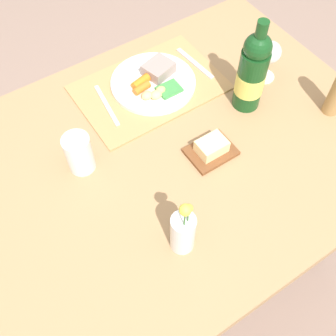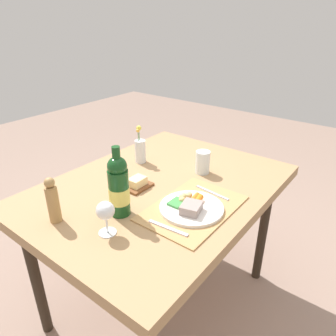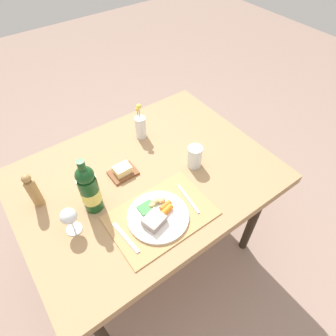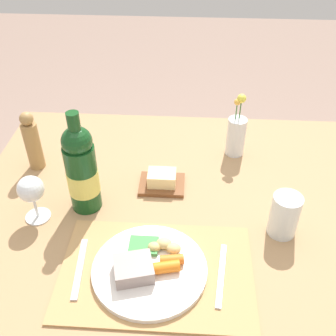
{
  "view_description": "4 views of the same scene",
  "coord_description": "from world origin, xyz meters",
  "px_view_note": "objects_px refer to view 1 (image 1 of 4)",
  "views": [
    {
      "loc": [
        0.38,
        0.55,
        1.69
      ],
      "look_at": [
        0.06,
        0.06,
        0.8
      ],
      "focal_mm": 43.56,
      "sensor_mm": 36.0,
      "label": 1
    },
    {
      "loc": [
        -1.01,
        -0.83,
        1.49
      ],
      "look_at": [
        0.07,
        0.01,
        0.83
      ],
      "focal_mm": 33.36,
      "sensor_mm": 36.0,
      "label": 2
    },
    {
      "loc": [
        -0.45,
        -0.8,
        1.84
      ],
      "look_at": [
        0.07,
        -0.09,
        0.85
      ],
      "focal_mm": 30.78,
      "sensor_mm": 36.0,
      "label": 3
    },
    {
      "loc": [
        -0.01,
        -0.82,
        1.54
      ],
      "look_at": [
        -0.07,
        0.08,
        0.83
      ],
      "focal_mm": 43.03,
      "sensor_mm": 36.0,
      "label": 4
    }
  ],
  "objects_px": {
    "knife": "(107,105)",
    "dining_table": "(172,164)",
    "water_tumbler": "(80,155)",
    "wine_bottle": "(252,73)",
    "butter_dish": "(211,149)",
    "dinner_plate": "(154,81)",
    "wine_glass": "(270,54)",
    "fork": "(195,63)",
    "flower_vase": "(183,232)"
  },
  "relations": [
    {
      "from": "dining_table",
      "to": "knife",
      "type": "relative_size",
      "value": 7.0
    },
    {
      "from": "knife",
      "to": "butter_dish",
      "type": "xyz_separation_m",
      "value": [
        -0.16,
        0.31,
        0.01
      ]
    },
    {
      "from": "wine_bottle",
      "to": "water_tumbler",
      "type": "height_order",
      "value": "wine_bottle"
    },
    {
      "from": "dinner_plate",
      "to": "fork",
      "type": "relative_size",
      "value": 1.54
    },
    {
      "from": "knife",
      "to": "water_tumbler",
      "type": "xyz_separation_m",
      "value": [
        0.16,
        0.15,
        0.04
      ]
    },
    {
      "from": "dinner_plate",
      "to": "butter_dish",
      "type": "bearing_deg",
      "value": 88.55
    },
    {
      "from": "water_tumbler",
      "to": "wine_glass",
      "type": "bearing_deg",
      "value": 178.91
    },
    {
      "from": "dinner_plate",
      "to": "wine_bottle",
      "type": "bearing_deg",
      "value": 131.75
    },
    {
      "from": "water_tumbler",
      "to": "butter_dish",
      "type": "height_order",
      "value": "water_tumbler"
    },
    {
      "from": "wine_glass",
      "to": "knife",
      "type": "bearing_deg",
      "value": -18.84
    },
    {
      "from": "wine_bottle",
      "to": "water_tumbler",
      "type": "relative_size",
      "value": 2.5
    },
    {
      "from": "dining_table",
      "to": "dinner_plate",
      "type": "xyz_separation_m",
      "value": [
        -0.09,
        -0.24,
        0.09
      ]
    },
    {
      "from": "fork",
      "to": "butter_dish",
      "type": "height_order",
      "value": "butter_dish"
    },
    {
      "from": "dinner_plate",
      "to": "wine_glass",
      "type": "height_order",
      "value": "wine_glass"
    },
    {
      "from": "dinner_plate",
      "to": "dining_table",
      "type": "bearing_deg",
      "value": 69.01
    },
    {
      "from": "fork",
      "to": "knife",
      "type": "height_order",
      "value": "same"
    },
    {
      "from": "dinner_plate",
      "to": "fork",
      "type": "bearing_deg",
      "value": -178.42
    },
    {
      "from": "dining_table",
      "to": "dinner_plate",
      "type": "bearing_deg",
      "value": -110.99
    },
    {
      "from": "wine_glass",
      "to": "dining_table",
      "type": "bearing_deg",
      "value": 10.95
    },
    {
      "from": "dinner_plate",
      "to": "fork",
      "type": "distance_m",
      "value": 0.16
    },
    {
      "from": "butter_dish",
      "to": "water_tumbler",
      "type": "bearing_deg",
      "value": -26.54
    },
    {
      "from": "dining_table",
      "to": "wine_glass",
      "type": "bearing_deg",
      "value": -169.05
    },
    {
      "from": "flower_vase",
      "to": "water_tumbler",
      "type": "xyz_separation_m",
      "value": [
        0.1,
        -0.34,
        -0.02
      ]
    },
    {
      "from": "fork",
      "to": "dinner_plate",
      "type": "bearing_deg",
      "value": -3.27
    },
    {
      "from": "fork",
      "to": "wine_bottle",
      "type": "xyz_separation_m",
      "value": [
        -0.03,
        0.22,
        0.12
      ]
    },
    {
      "from": "wine_bottle",
      "to": "butter_dish",
      "type": "xyz_separation_m",
      "value": [
        0.2,
        0.09,
        -0.1
      ]
    },
    {
      "from": "dining_table",
      "to": "water_tumbler",
      "type": "bearing_deg",
      "value": -21.16
    },
    {
      "from": "dinner_plate",
      "to": "wine_bottle",
      "type": "distance_m",
      "value": 0.31
    },
    {
      "from": "fork",
      "to": "wine_glass",
      "type": "relative_size",
      "value": 1.28
    },
    {
      "from": "wine_glass",
      "to": "fork",
      "type": "bearing_deg",
      "value": -47.32
    },
    {
      "from": "wine_bottle",
      "to": "butter_dish",
      "type": "distance_m",
      "value": 0.24
    },
    {
      "from": "dining_table",
      "to": "fork",
      "type": "relative_size",
      "value": 7.16
    },
    {
      "from": "dining_table",
      "to": "water_tumbler",
      "type": "xyz_separation_m",
      "value": [
        0.23,
        -0.09,
        0.12
      ]
    },
    {
      "from": "knife",
      "to": "dining_table",
      "type": "bearing_deg",
      "value": 114.0
    },
    {
      "from": "water_tumbler",
      "to": "butter_dish",
      "type": "bearing_deg",
      "value": 153.46
    },
    {
      "from": "dinner_plate",
      "to": "flower_vase",
      "type": "height_order",
      "value": "flower_vase"
    },
    {
      "from": "dinner_plate",
      "to": "flower_vase",
      "type": "relative_size",
      "value": 1.28
    },
    {
      "from": "fork",
      "to": "water_tumbler",
      "type": "distance_m",
      "value": 0.51
    },
    {
      "from": "wine_bottle",
      "to": "wine_glass",
      "type": "distance_m",
      "value": 0.14
    },
    {
      "from": "dinner_plate",
      "to": "wine_glass",
      "type": "xyz_separation_m",
      "value": [
        -0.31,
        0.16,
        0.07
      ]
    },
    {
      "from": "dinner_plate",
      "to": "flower_vase",
      "type": "xyz_separation_m",
      "value": [
        0.23,
        0.49,
        0.05
      ]
    },
    {
      "from": "fork",
      "to": "flower_vase",
      "type": "distance_m",
      "value": 0.63
    },
    {
      "from": "dining_table",
      "to": "knife",
      "type": "distance_m",
      "value": 0.27
    },
    {
      "from": "dinner_plate",
      "to": "wine_bottle",
      "type": "height_order",
      "value": "wine_bottle"
    },
    {
      "from": "wine_bottle",
      "to": "water_tumbler",
      "type": "xyz_separation_m",
      "value": [
        0.52,
        -0.07,
        -0.07
      ]
    },
    {
      "from": "dining_table",
      "to": "flower_vase",
      "type": "bearing_deg",
      "value": 61.03
    },
    {
      "from": "fork",
      "to": "wine_bottle",
      "type": "bearing_deg",
      "value": 93.29
    },
    {
      "from": "dining_table",
      "to": "wine_glass",
      "type": "distance_m",
      "value": 0.44
    },
    {
      "from": "knife",
      "to": "wine_bottle",
      "type": "bearing_deg",
      "value": 155.45
    },
    {
      "from": "water_tumbler",
      "to": "flower_vase",
      "type": "bearing_deg",
      "value": 105.98
    }
  ]
}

